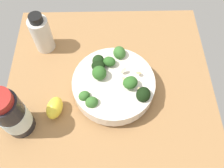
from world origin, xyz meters
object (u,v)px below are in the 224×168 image
(bowl_of_broccoli, at_px, (112,84))
(bottle_tall, at_px, (40,34))
(lemon_wedge, at_px, (53,108))
(bottle_short, at_px, (10,115))

(bowl_of_broccoli, distance_m, bottle_tall, 0.27)
(lemon_wedge, height_order, bottle_short, bottle_short)
(bottle_short, bearing_deg, bowl_of_broccoli, -67.79)
(bottle_tall, height_order, bottle_short, bottle_short)
(bottle_tall, bearing_deg, bowl_of_broccoli, -127.71)
(bowl_of_broccoli, xyz_separation_m, bottle_tall, (0.16, 0.21, 0.02))
(bowl_of_broccoli, relative_size, lemon_wedge, 3.59)
(lemon_wedge, relative_size, bottle_short, 0.38)
(bowl_of_broccoli, bearing_deg, lemon_wedge, 111.58)
(lemon_wedge, relative_size, bottle_tall, 0.47)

